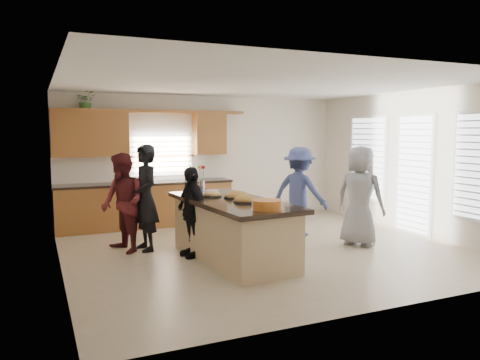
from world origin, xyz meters
name	(u,v)px	position (x,y,z in m)	size (l,w,h in m)	color
floor	(264,249)	(0.00, 0.00, 0.00)	(6.50, 6.50, 0.00)	beige
room_shell	(264,138)	(0.00, 0.00, 1.90)	(6.52, 6.02, 2.81)	silver
back_cabinetry	(143,184)	(-1.47, 2.73, 0.91)	(4.08, 0.66, 2.46)	olive
right_wall_glazing	(416,166)	(3.22, -0.13, 1.34)	(0.06, 4.00, 2.25)	white
island	(232,231)	(-0.74, -0.37, 0.45)	(1.34, 2.77, 0.95)	tan
platter_front	(245,200)	(-0.65, -0.67, 0.98)	(0.39, 0.39, 0.16)	black
platter_mid	(237,196)	(-0.58, -0.21, 0.98)	(0.43, 0.43, 0.17)	black
platter_back	(212,195)	(-0.90, 0.10, 0.98)	(0.33, 0.33, 0.13)	black
salad_bowl	(267,204)	(-0.66, -1.40, 1.02)	(0.42, 0.42, 0.13)	orange
clear_cup	(288,204)	(-0.30, -1.34, 0.99)	(0.07, 0.07, 0.09)	white
plate_stack	(212,192)	(-0.75, 0.51, 0.97)	(0.24, 0.24, 0.05)	#BE98DD
flower_vase	(202,177)	(-0.81, 0.88, 1.21)	(0.14, 0.14, 0.45)	silver
potted_plant	(86,101)	(-2.55, 2.82, 2.61)	(0.38, 0.33, 0.42)	#41742E
woman_left_back	(145,198)	(-1.86, 0.76, 0.90)	(0.66, 0.43, 1.80)	black
woman_left_mid	(123,203)	(-2.24, 0.76, 0.83)	(0.81, 0.63, 1.66)	#5A1B1E
woman_left_front	(192,212)	(-1.27, 0.06, 0.73)	(0.85, 0.36, 1.46)	black
woman_right_back	(299,192)	(1.11, 0.68, 0.86)	(1.11, 0.64, 1.72)	navy
woman_right_front	(360,196)	(1.67, -0.43, 0.88)	(0.86, 0.56, 1.77)	gray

